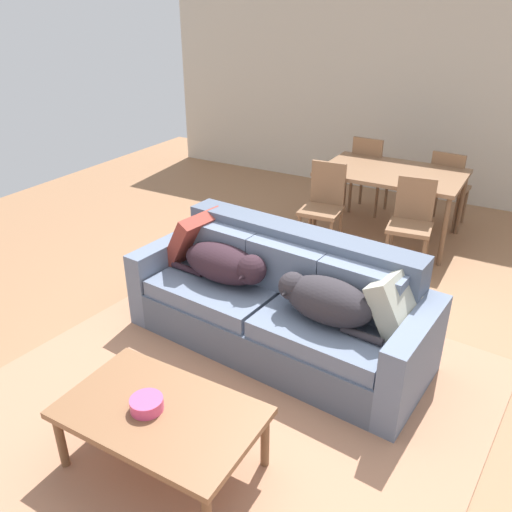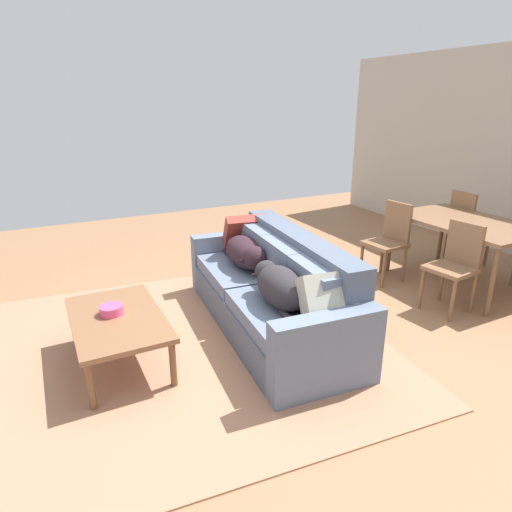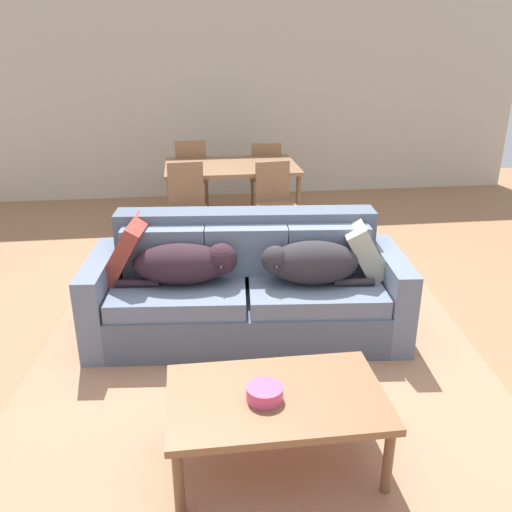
% 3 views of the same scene
% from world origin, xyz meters
% --- Properties ---
extents(ground_plane, '(10.00, 10.00, 0.00)m').
position_xyz_m(ground_plane, '(0.00, 0.00, 0.00)').
color(ground_plane, '#966947').
extents(back_partition, '(8.00, 0.12, 2.70)m').
position_xyz_m(back_partition, '(0.00, 4.00, 1.35)').
color(back_partition, beige).
rests_on(back_partition, ground).
extents(area_rug, '(3.36, 3.56, 0.01)m').
position_xyz_m(area_rug, '(-0.28, -0.80, 0.01)').
color(area_rug, '#AD7859').
rests_on(area_rug, ground).
extents(couch, '(2.32, 1.06, 0.87)m').
position_xyz_m(couch, '(-0.28, 0.07, 0.34)').
color(couch, '#505B6E').
rests_on(couch, ground).
extents(dog_on_left_cushion, '(0.86, 0.41, 0.29)m').
position_xyz_m(dog_on_left_cushion, '(-0.71, 0.01, 0.60)').
color(dog_on_left_cushion, '#301E25').
rests_on(dog_on_left_cushion, couch).
extents(dog_on_right_cushion, '(0.79, 0.39, 0.31)m').
position_xyz_m(dog_on_right_cushion, '(0.14, -0.11, 0.60)').
color(dog_on_right_cushion, '#2D292D').
rests_on(dog_on_right_cushion, couch).
extents(throw_pillow_by_left_arm, '(0.38, 0.49, 0.45)m').
position_xyz_m(throw_pillow_by_left_arm, '(-1.13, 0.20, 0.65)').
color(throw_pillow_by_left_arm, brown).
rests_on(throw_pillow_by_left_arm, couch).
extents(throw_pillow_by_right_arm, '(0.39, 0.44, 0.42)m').
position_xyz_m(throw_pillow_by_right_arm, '(0.59, 0.04, 0.63)').
color(throw_pillow_by_right_arm, '#AEAE9B').
rests_on(throw_pillow_by_right_arm, couch).
extents(coffee_table, '(1.08, 0.67, 0.41)m').
position_xyz_m(coffee_table, '(-0.29, -1.31, 0.37)').
color(coffee_table, brown).
rests_on(coffee_table, ground).
extents(bowl_on_coffee_table, '(0.18, 0.18, 0.07)m').
position_xyz_m(bowl_on_coffee_table, '(-0.35, -1.34, 0.45)').
color(bowl_on_coffee_table, '#EA4C7F').
rests_on(bowl_on_coffee_table, coffee_table).
extents(dining_table, '(1.46, 0.98, 0.75)m').
position_xyz_m(dining_table, '(-0.18, 2.46, 0.69)').
color(dining_table, brown).
rests_on(dining_table, ground).
extents(dining_chair_near_left, '(0.43, 0.43, 0.90)m').
position_xyz_m(dining_chair_near_left, '(-0.68, 1.82, 0.50)').
color(dining_chair_near_left, brown).
rests_on(dining_chair_near_left, ground).
extents(dining_chair_near_right, '(0.45, 0.45, 0.88)m').
position_xyz_m(dining_chair_near_right, '(0.22, 1.82, 0.50)').
color(dining_chair_near_right, brown).
rests_on(dining_chair_near_right, ground).
extents(dining_chair_far_left, '(0.42, 0.42, 0.94)m').
position_xyz_m(dining_chair_far_left, '(-0.61, 3.01, 0.52)').
color(dining_chair_far_left, brown).
rests_on(dining_chair_far_left, ground).
extents(dining_chair_far_right, '(0.44, 0.44, 0.89)m').
position_xyz_m(dining_chair_far_right, '(0.31, 3.04, 0.50)').
color(dining_chair_far_right, brown).
rests_on(dining_chair_far_right, ground).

